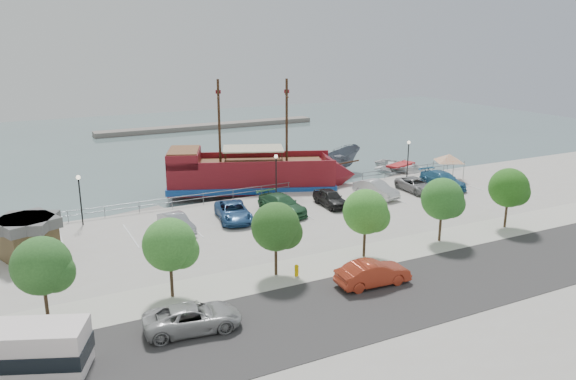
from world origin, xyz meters
name	(u,v)px	position (x,y,z in m)	size (l,w,h in m)	color
ground	(308,227)	(0.00, 0.00, -1.00)	(160.00, 160.00, 0.00)	slate
land_slab	(490,331)	(0.00, -21.00, -0.60)	(100.00, 58.00, 1.20)	#A7A095
street	(431,286)	(0.00, -16.00, 0.01)	(100.00, 8.00, 0.04)	#353332
sidewalk	(375,254)	(0.00, -10.00, 0.01)	(100.00, 4.00, 0.05)	beige
seawall_railing	(271,189)	(0.00, 7.80, 0.53)	(50.00, 0.06, 1.00)	slate
far_shore	(209,126)	(10.00, 55.00, -0.60)	(40.00, 3.00, 0.80)	gray
pirate_ship	(265,175)	(0.95, 11.11, 1.12)	(20.26, 12.34, 12.63)	maroon
patrol_boat	(337,163)	(12.30, 15.16, 0.47)	(2.87, 7.62, 2.95)	slate
speedboat	(400,168)	(19.54, 12.11, -0.32)	(4.70, 6.59, 1.36)	silver
dock_west	(129,217)	(-13.74, 9.20, -0.79)	(7.19, 2.05, 0.41)	gray
dock_mid	(330,189)	(7.82, 9.20, -0.79)	(7.48, 2.14, 0.43)	gray
dock_east	(394,180)	(16.41, 9.20, -0.81)	(6.66, 1.90, 0.38)	slate
shed	(27,237)	(-22.37, 0.67, 1.60)	(4.71, 4.71, 3.00)	brown
canopy_tent	(450,154)	(19.94, 4.37, 2.82)	(4.94, 4.94, 3.24)	slate
street_van	(193,318)	(-15.09, -14.41, 0.73)	(2.44, 5.28, 1.47)	#A4A4A4
street_sedan	(373,273)	(-3.18, -14.15, 0.80)	(1.69, 4.85, 1.60)	#B7381F
shuttle_bus	(13,351)	(-23.78, -14.50, 1.16)	(7.21, 4.86, 2.40)	white
fire_hydrant	(297,270)	(-6.88, -10.80, 0.45)	(0.29, 0.29, 0.84)	#E4B101
lamp_post_left	(80,191)	(-18.00, 6.50, 2.94)	(0.36, 0.36, 4.28)	black
lamp_post_mid	(276,168)	(0.00, 6.50, 2.94)	(0.36, 0.36, 4.28)	black
lamp_post_right	(408,153)	(16.00, 6.50, 2.94)	(0.36, 0.36, 4.28)	black
tree_a	(45,267)	(-21.85, -10.07, 3.30)	(3.30, 3.20, 5.00)	#473321
tree_b	(172,246)	(-14.85, -10.07, 3.30)	(3.30, 3.20, 5.00)	#473321
tree_c	(278,228)	(-7.85, -10.07, 3.30)	(3.30, 3.20, 5.00)	#473321
tree_d	(368,213)	(-0.85, -10.07, 3.30)	(3.30, 3.20, 5.00)	#473321
tree_e	(444,200)	(6.15, -10.07, 3.30)	(3.30, 3.20, 5.00)	#473321
tree_f	(511,189)	(13.15, -10.07, 3.30)	(3.30, 3.20, 5.00)	#473321
parked_car_b	(176,223)	(-11.45, 1.32, 0.73)	(1.54, 4.43, 1.46)	#9FA0A8
parked_car_c	(233,212)	(-6.30, 1.94, 0.77)	(2.56, 5.54, 1.54)	#295389
parked_car_d	(282,204)	(-1.71, 1.76, 0.82)	(2.29, 5.63, 1.63)	#2A5E38
parked_car_e	(330,198)	(3.28, 1.72, 0.77)	(1.81, 4.50, 1.53)	black
parked_car_f	(376,189)	(8.76, 2.20, 0.81)	(1.71, 4.91, 1.62)	silver
parked_car_g	(416,185)	(13.58, 2.06, 0.68)	(2.26, 4.90, 1.36)	gray
parked_car_h	(443,180)	(17.02, 1.96, 0.82)	(2.29, 5.64, 1.63)	teal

